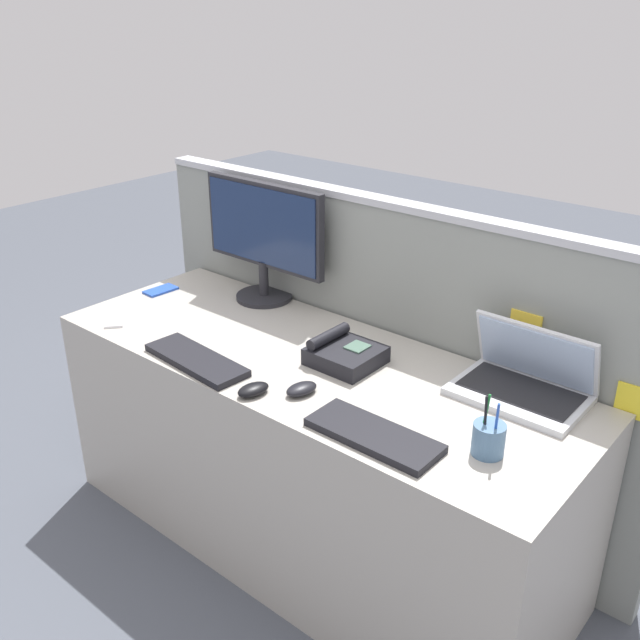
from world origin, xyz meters
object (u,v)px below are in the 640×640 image
object	(u,v)px
computer_mouse_right_hand	(301,389)
cell_phone_white_slab	(116,318)
pen_cup	(488,439)
keyboard_spare	(374,435)
computer_mouse_left_hand	(253,390)
laptop	(525,379)
desk_phone	(344,354)
desktop_monitor	(264,234)
keyboard_main	(196,360)
cell_phone_blue_case	(161,290)

from	to	relation	value
computer_mouse_right_hand	cell_phone_white_slab	bearing A→B (deg)	-165.76
pen_cup	cell_phone_white_slab	world-z (taller)	pen_cup
keyboard_spare	computer_mouse_left_hand	bearing A→B (deg)	-174.42
laptop	desk_phone	xyz separation A→B (m)	(-0.52, -0.18, -0.02)
desk_phone	computer_mouse_right_hand	distance (m)	0.23
desktop_monitor	pen_cup	bearing A→B (deg)	-18.24
desktop_monitor	keyboard_main	world-z (taller)	desktop_monitor
desktop_monitor	pen_cup	size ratio (longest dim) A/B	3.39
computer_mouse_right_hand	pen_cup	xyz separation A→B (m)	(0.55, 0.08, 0.03)
desktop_monitor	laptop	world-z (taller)	desktop_monitor
keyboard_main	cell_phone_blue_case	bearing A→B (deg)	155.85
desk_phone	computer_mouse_left_hand	world-z (taller)	desk_phone
keyboard_spare	desk_phone	bearing A→B (deg)	138.34
desktop_monitor	computer_mouse_right_hand	bearing A→B (deg)	-37.91
keyboard_spare	pen_cup	bearing A→B (deg)	26.60
computer_mouse_right_hand	cell_phone_blue_case	size ratio (longest dim) A/B	0.80
desk_phone	keyboard_spare	world-z (taller)	desk_phone
computer_mouse_left_hand	desktop_monitor	bearing A→B (deg)	142.35
computer_mouse_right_hand	cell_phone_white_slab	xyz separation A→B (m)	(-0.85, -0.03, -0.01)
desktop_monitor	keyboard_spare	size ratio (longest dim) A/B	1.52
desk_phone	pen_cup	bearing A→B (deg)	-14.79
desktop_monitor	keyboard_spare	distance (m)	1.04
keyboard_spare	cell_phone_white_slab	size ratio (longest dim) A/B	2.33
cell_phone_white_slab	desk_phone	bearing A→B (deg)	-30.75
desktop_monitor	pen_cup	distance (m)	1.21
desktop_monitor	cell_phone_blue_case	size ratio (longest dim) A/B	4.40
desktop_monitor	cell_phone_blue_case	bearing A→B (deg)	-148.80
desktop_monitor	desk_phone	bearing A→B (deg)	-21.69
pen_cup	cell_phone_blue_case	bearing A→B (deg)	174.01
desk_phone	cell_phone_blue_case	bearing A→B (deg)	179.76
laptop	desk_phone	size ratio (longest dim) A/B	1.80
desktop_monitor	laptop	distance (m)	1.09
laptop	computer_mouse_right_hand	world-z (taller)	laptop
computer_mouse_right_hand	pen_cup	size ratio (longest dim) A/B	0.61
laptop	computer_mouse_left_hand	xyz separation A→B (m)	(-0.60, -0.51, -0.03)
computer_mouse_left_hand	cell_phone_blue_case	world-z (taller)	computer_mouse_left_hand
keyboard_spare	cell_phone_white_slab	xyz separation A→B (m)	(-1.15, 0.02, -0.01)
cell_phone_white_slab	computer_mouse_right_hand	bearing A→B (deg)	-46.28
keyboard_main	keyboard_spare	distance (m)	0.67
laptop	computer_mouse_left_hand	bearing A→B (deg)	-139.53
laptop	cell_phone_white_slab	size ratio (longest dim) A/B	2.35
computer_mouse_right_hand	cell_phone_blue_case	world-z (taller)	computer_mouse_right_hand
cell_phone_white_slab	pen_cup	bearing A→B (deg)	-43.96
keyboard_main	cell_phone_blue_case	xyz separation A→B (m)	(-0.56, 0.31, -0.01)
laptop	keyboard_main	distance (m)	1.00
desktop_monitor	pen_cup	xyz separation A→B (m)	(1.14, -0.37, -0.21)
desk_phone	computer_mouse_left_hand	size ratio (longest dim) A/B	2.04
keyboard_spare	computer_mouse_right_hand	world-z (taller)	computer_mouse_right_hand
desktop_monitor	keyboard_main	size ratio (longest dim) A/B	1.45
computer_mouse_left_hand	cell_phone_white_slab	distance (m)	0.75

